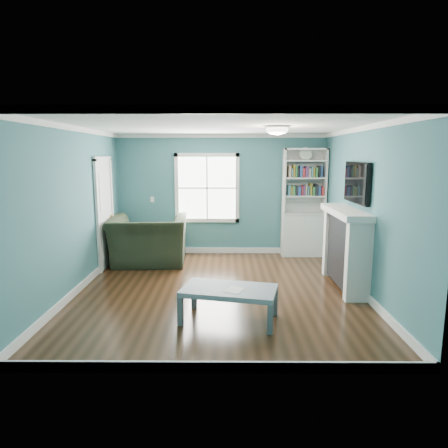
{
  "coord_description": "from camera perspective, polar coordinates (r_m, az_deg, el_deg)",
  "views": [
    {
      "loc": [
        0.12,
        -6.18,
        2.16
      ],
      "look_at": [
        0.08,
        0.4,
        1.02
      ],
      "focal_mm": 32.0,
      "sensor_mm": 36.0,
      "label": 1
    }
  ],
  "objects": [
    {
      "name": "light_switch",
      "position": [
        8.87,
        -10.21,
        3.47
      ],
      "size": [
        0.08,
        0.01,
        0.12
      ],
      "primitive_type": "cube",
      "color": "white",
      "rests_on": "room_walls"
    },
    {
      "name": "floor",
      "position": [
        6.55,
        -0.75,
        -9.42
      ],
      "size": [
        5.0,
        5.0,
        0.0
      ],
      "primitive_type": "plane",
      "color": "black",
      "rests_on": "ground"
    },
    {
      "name": "window",
      "position": [
        8.7,
        -2.44,
        5.16
      ],
      "size": [
        1.4,
        0.06,
        1.5
      ],
      "color": "white",
      "rests_on": "room_walls"
    },
    {
      "name": "recliner",
      "position": [
        8.08,
        -10.7,
        -1.17
      ],
      "size": [
        1.52,
        1.04,
        1.28
      ],
      "primitive_type": "imported",
      "rotation": [
        0.0,
        0.0,
        -3.08
      ],
      "color": "black",
      "rests_on": "ground"
    },
    {
      "name": "paper_sheet",
      "position": [
        5.21,
        1.51,
        -9.38
      ],
      "size": [
        0.29,
        0.32,
        0.0
      ],
      "primitive_type": "cube",
      "rotation": [
        0.0,
        0.0,
        -0.42
      ],
      "color": "white",
      "rests_on": "coffee_table"
    },
    {
      "name": "trim",
      "position": [
        6.25,
        -0.78,
        1.35
      ],
      "size": [
        4.5,
        5.0,
        2.6
      ],
      "color": "white",
      "rests_on": "ground"
    },
    {
      "name": "coffee_table",
      "position": [
        5.3,
        0.74,
        -9.71
      ],
      "size": [
        1.33,
        0.91,
        0.44
      ],
      "rotation": [
        0.0,
        0.0,
        -0.22
      ],
      "color": "#495158",
      "rests_on": "ground"
    },
    {
      "name": "door",
      "position": [
        8.01,
        -16.68,
        1.63
      ],
      "size": [
        0.12,
        0.98,
        2.17
      ],
      "color": "silver",
      "rests_on": "ground"
    },
    {
      "name": "fireplace",
      "position": [
        6.84,
        16.99,
        -3.46
      ],
      "size": [
        0.44,
        1.58,
        1.3
      ],
      "color": "black",
      "rests_on": "ground"
    },
    {
      "name": "ceiling_fixture",
      "position": [
        6.34,
        7.6,
        13.28
      ],
      "size": [
        0.38,
        0.38,
        0.15
      ],
      "color": "white",
      "rests_on": "room_walls"
    },
    {
      "name": "bookshelf",
      "position": [
        8.73,
        11.24,
        1.51
      ],
      "size": [
        0.9,
        0.35,
        2.31
      ],
      "color": "silver",
      "rests_on": "ground"
    },
    {
      "name": "room_walls",
      "position": [
        6.21,
        -0.78,
        4.5
      ],
      "size": [
        5.0,
        5.0,
        5.0
      ],
      "color": "teal",
      "rests_on": "ground"
    },
    {
      "name": "tv",
      "position": [
        6.72,
        18.44,
        5.64
      ],
      "size": [
        0.06,
        1.1,
        0.65
      ],
      "primitive_type": "cube",
      "color": "black",
      "rests_on": "fireplace"
    }
  ]
}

